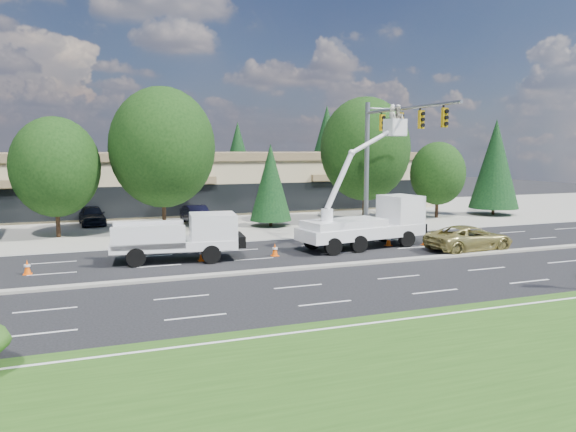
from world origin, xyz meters
name	(u,v)px	position (x,y,z in m)	size (l,w,h in m)	color
ground	(274,271)	(0.00, 0.00, 0.00)	(140.00, 140.00, 0.00)	black
concrete_apron	(193,221)	(0.00, 20.00, 0.01)	(140.00, 22.00, 0.01)	gray
grass_verge	(434,371)	(0.00, -13.00, 0.01)	(140.00, 10.00, 0.01)	#244915
road_median	(274,270)	(0.00, 0.00, 0.06)	(120.00, 0.55, 0.12)	gray
strip_mall	(172,180)	(0.00, 29.97, 2.83)	(50.40, 15.40, 5.50)	tan
tree_front_c	(55,167)	(-10.00, 15.00, 4.68)	(5.76, 5.76, 8.00)	#332114
tree_front_d	(162,147)	(-3.00, 15.00, 5.96)	(7.34, 7.34, 10.19)	#332114
tree_front_e	(271,182)	(5.00, 15.00, 3.35)	(3.17, 3.17, 6.25)	#332114
tree_front_f	(365,149)	(13.00, 15.00, 5.84)	(7.20, 7.20, 9.99)	#332114
tree_front_g	(438,173)	(20.00, 15.00, 3.78)	(4.66, 4.66, 6.46)	#332114
tree_front_h	(495,164)	(26.00, 15.00, 4.54)	(4.30, 4.30, 8.47)	#332114
tree_back_b	(119,151)	(-4.00, 42.00, 5.58)	(5.28, 5.28, 10.41)	#332114
tree_back_c	(238,156)	(10.00, 42.00, 4.89)	(4.63, 4.63, 9.12)	#332114
tree_back_d	(327,146)	(22.00, 42.00, 6.14)	(5.80, 5.80, 11.44)	#332114
signal_mast	(383,146)	(10.03, 7.04, 6.06)	(2.76, 10.16, 9.00)	gray
utility_pickup	(183,242)	(-3.59, 4.14, 1.02)	(6.69, 3.17, 2.47)	white
bucket_truck	(372,217)	(7.74, 4.32, 1.83)	(8.21, 3.61, 8.52)	white
traffic_cone_a	(27,267)	(-11.07, 3.51, 0.34)	(0.40, 0.40, 0.70)	#F85507
traffic_cone_b	(202,255)	(-2.70, 3.74, 0.34)	(0.40, 0.40, 0.70)	#F85507
traffic_cone_c	(275,250)	(1.36, 3.69, 0.34)	(0.40, 0.40, 0.70)	#F85507
traffic_cone_d	(389,240)	(8.92, 4.30, 0.34)	(0.40, 0.40, 0.70)	#F85507
traffic_cone_e	(425,240)	(11.16, 3.74, 0.34)	(0.40, 0.40, 0.70)	#F85507
minivan	(469,238)	(12.47, 1.25, 0.73)	(2.42, 5.25, 1.46)	tan
parked_car_west	(92,215)	(-7.72, 20.63, 0.76)	(1.80, 4.46, 1.52)	black
parked_car_east	(197,215)	(0.00, 18.33, 0.72)	(1.53, 4.40, 1.45)	black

